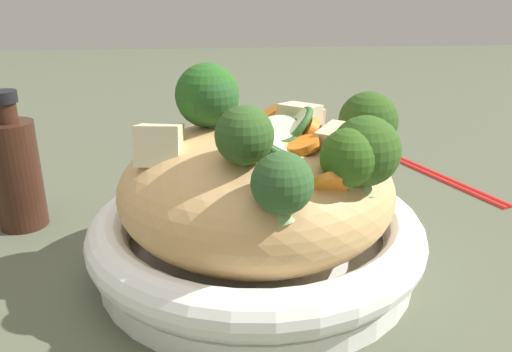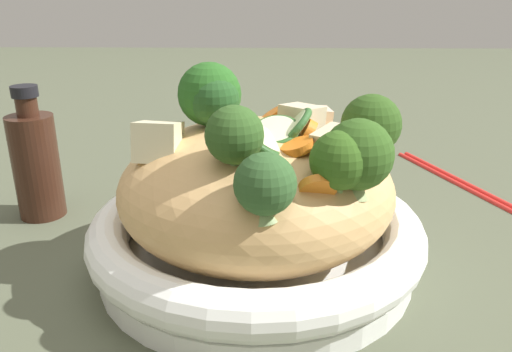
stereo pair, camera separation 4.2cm
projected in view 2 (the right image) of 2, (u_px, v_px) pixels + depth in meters
name	position (u px, v px, depth m)	size (l,w,h in m)	color
ground_plane	(256.00, 264.00, 0.45)	(3.00, 3.00, 0.00)	#4E533F
serving_bowl	(256.00, 237.00, 0.44)	(0.28, 0.28, 0.05)	white
noodle_heap	(256.00, 188.00, 0.42)	(0.22, 0.22, 0.11)	tan
broccoli_florets	(284.00, 130.00, 0.37)	(0.17, 0.19, 0.08)	#98B673
carrot_coins	(297.00, 145.00, 0.38)	(0.14, 0.05, 0.04)	orange
zucchini_slices	(276.00, 134.00, 0.38)	(0.07, 0.06, 0.03)	beige
chicken_chunks	(269.00, 135.00, 0.40)	(0.14, 0.18, 0.04)	beige
soy_sauce_bottle	(36.00, 163.00, 0.52)	(0.05, 0.05, 0.14)	#381E14
chopsticks_pair	(458.00, 180.00, 0.63)	(0.22, 0.10, 0.01)	red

